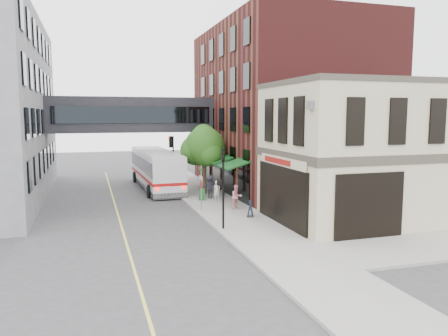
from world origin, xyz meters
TOP-DOWN VIEW (x-y plane):
  - ground at (0.00, 0.00)m, footprint 120.00×120.00m
  - sidewalk_main at (2.00, 14.00)m, footprint 4.00×60.00m
  - corner_building at (8.97, 2.00)m, footprint 10.19×8.12m
  - brick_building at (9.98, 15.00)m, footprint 13.76×18.00m
  - skyway_bridge at (-3.00, 18.00)m, footprint 14.00×3.18m
  - traffic_signal_near at (0.37, 2.00)m, footprint 0.44×0.22m
  - traffic_signal_far at (0.26, 17.00)m, footprint 0.53×0.28m
  - street_sign_pole at (0.39, 7.00)m, footprint 0.08×0.75m
  - street_tree at (2.19, 13.22)m, footprint 3.80×3.20m
  - lane_marking at (-5.00, 10.00)m, footprint 0.12×40.00m
  - bus at (-1.05, 17.69)m, footprint 3.27×12.29m
  - pedestrian_a at (2.29, 9.74)m, footprint 0.61×0.45m
  - pedestrian_b at (2.76, 6.64)m, footprint 0.90×0.76m
  - pedestrian_c at (2.07, 10.94)m, footprint 1.30×1.01m
  - newspaper_box at (1.29, 10.36)m, footprint 0.49×0.45m
  - sandwich_board at (2.87, 4.28)m, footprint 0.54×0.65m

SIDE VIEW (x-z plane):
  - ground at x=0.00m, z-range 0.00..0.00m
  - lane_marking at x=-5.00m, z-range 0.00..0.01m
  - sidewalk_main at x=2.00m, z-range 0.00..0.15m
  - newspaper_box at x=1.29m, z-range 0.15..0.99m
  - sandwich_board at x=2.87m, z-range 0.15..1.14m
  - pedestrian_a at x=2.29m, z-range 0.15..1.67m
  - pedestrian_b at x=2.76m, z-range 0.15..1.80m
  - pedestrian_c at x=2.07m, z-range 0.15..1.92m
  - bus at x=-1.05m, z-range 0.20..3.48m
  - street_sign_pole at x=0.39m, z-range 0.43..3.43m
  - traffic_signal_near at x=0.37m, z-range 0.68..5.28m
  - traffic_signal_far at x=0.26m, z-range 1.09..5.59m
  - street_tree at x=2.19m, z-range 1.11..6.71m
  - corner_building at x=8.97m, z-range -0.01..8.44m
  - skyway_bridge at x=-3.00m, z-range 5.00..8.00m
  - brick_building at x=9.98m, z-range -0.01..13.99m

